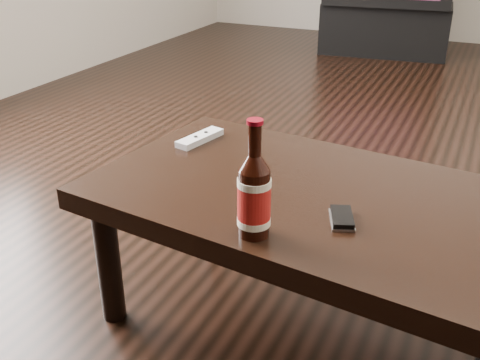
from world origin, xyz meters
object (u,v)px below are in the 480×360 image
at_px(coffee_table, 313,211).
at_px(remote, 200,138).
at_px(phone, 342,218).
at_px(tv_stand, 385,28).
at_px(beer_bottle, 254,196).

xyz_separation_m(coffee_table, remote, (-0.39, 0.17, 0.06)).
bearing_deg(remote, coffee_table, -10.91).
distance_m(coffee_table, phone, 0.15).
height_order(tv_stand, remote, remote).
distance_m(tv_stand, beer_bottle, 3.47).
bearing_deg(phone, beer_bottle, -160.28).
bearing_deg(phone, remote, 129.54).
bearing_deg(tv_stand, coffee_table, -87.43).
distance_m(coffee_table, remote, 0.43).
height_order(coffee_table, remote, remote).
bearing_deg(coffee_table, tv_stand, 98.33).
xyz_separation_m(tv_stand, beer_bottle, (0.42, -3.43, 0.29)).
relative_size(tv_stand, remote, 5.55).
bearing_deg(beer_bottle, coffee_table, 77.51).
relative_size(beer_bottle, phone, 2.39).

